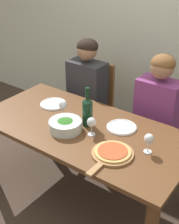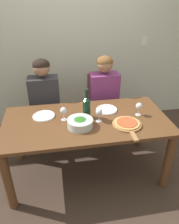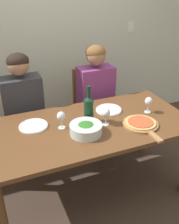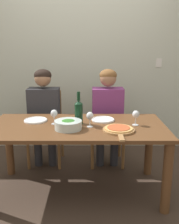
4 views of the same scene
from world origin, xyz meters
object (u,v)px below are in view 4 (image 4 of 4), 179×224
(person_man, at_px, (107,109))
(pizza_on_board, at_px, (118,130))
(person_woman, at_px, (44,109))
(wine_bottle, at_px, (78,111))
(dinner_plate_left, at_px, (35,120))
(broccoli_bowl, at_px, (68,125))
(dinner_plate_right, at_px, (103,120))
(wine_glass_left, at_px, (54,114))
(wine_glass_right, at_px, (136,115))
(chair_right, at_px, (107,125))
(wine_glass_centre, at_px, (90,117))
(chair_left, at_px, (46,125))

(person_man, distance_m, pizza_on_board, 0.82)
(person_woman, xyz_separation_m, wine_bottle, (0.45, -0.59, 0.12))
(dinner_plate_left, bearing_deg, person_man, 32.00)
(broccoli_bowl, relative_size, dinner_plate_right, 1.08)
(person_woman, distance_m, wine_glass_left, 0.64)
(pizza_on_board, bearing_deg, wine_glass_left, 160.91)
(broccoli_bowl, relative_size, pizza_on_board, 0.59)
(person_man, height_order, pizza_on_board, person_man)
(person_man, height_order, wine_glass_right, person_man)
(chair_right, relative_size, pizza_on_board, 2.10)
(person_woman, bearing_deg, dinner_plate_left, -90.41)
(wine_glass_right, height_order, wine_glass_centre, same)
(person_woman, height_order, broccoli_bowl, person_woman)
(dinner_plate_left, height_order, pizza_on_board, pizza_on_board)
(wine_glass_centre, bearing_deg, wine_bottle, 137.97)
(person_woman, xyz_separation_m, wine_glass_right, (1.02, -0.64, 0.10))
(dinner_plate_left, xyz_separation_m, pizza_on_board, (0.84, -0.33, 0.01))
(dinner_plate_left, distance_m, dinner_plate_right, 0.71)
(chair_left, relative_size, pizza_on_board, 2.10)
(chair_right, height_order, wine_bottle, wine_bottle)
(dinner_plate_left, distance_m, pizza_on_board, 0.90)
(broccoli_bowl, xyz_separation_m, wine_glass_left, (-0.15, 0.16, 0.06))
(wine_glass_right, bearing_deg, dinner_plate_left, 172.03)
(chair_left, relative_size, broccoli_bowl, 3.54)
(chair_right, xyz_separation_m, wine_glass_left, (-0.58, -0.71, 0.34))
(person_woman, xyz_separation_m, broccoli_bowl, (0.36, -0.76, 0.04))
(person_man, bearing_deg, wine_glass_right, -69.90)
(wine_glass_left, bearing_deg, wine_bottle, 2.47)
(broccoli_bowl, bearing_deg, wine_glass_right, 10.40)
(chair_left, relative_size, wine_glass_left, 6.12)
(wine_glass_centre, bearing_deg, wine_glass_left, 165.84)
(broccoli_bowl, height_order, pizza_on_board, broccoli_bowl)
(chair_left, xyz_separation_m, dinner_plate_left, (-0.00, -0.61, 0.24))
(dinner_plate_left, distance_m, wine_glass_left, 0.26)
(dinner_plate_right, bearing_deg, wine_bottle, -154.59)
(broccoli_bowl, bearing_deg, person_man, 60.64)
(wine_glass_centre, bearing_deg, wine_glass_right, 7.04)
(broccoli_bowl, height_order, dinner_plate_right, broccoli_bowl)
(person_woman, height_order, wine_glass_left, person_woman)
(person_man, distance_m, wine_bottle, 0.69)
(chair_left, height_order, person_woman, person_woman)
(wine_glass_left, bearing_deg, chair_left, 106.21)
(wine_bottle, xyz_separation_m, dinner_plate_right, (0.25, 0.12, -0.12))
(person_man, distance_m, dinner_plate_right, 0.48)
(dinner_plate_right, bearing_deg, wine_glass_right, -27.68)
(dinner_plate_left, bearing_deg, broccoli_bowl, -35.99)
(person_man, bearing_deg, dinner_plate_left, -148.00)
(chair_left, distance_m, wine_glass_left, 0.82)
(pizza_on_board, bearing_deg, person_woman, 135.52)
(chair_right, xyz_separation_m, wine_glass_centre, (-0.22, -0.81, 0.34))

